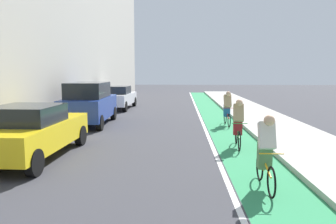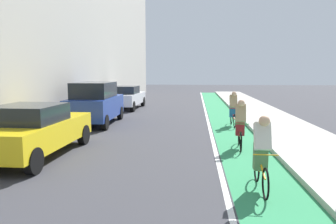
% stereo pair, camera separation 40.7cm
% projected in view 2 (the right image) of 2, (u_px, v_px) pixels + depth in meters
% --- Properties ---
extents(ground_plane, '(95.83, 95.83, 0.00)m').
position_uv_depth(ground_plane, '(160.00, 123.00, 15.47)').
color(ground_plane, '#38383D').
extents(bike_lane_paint, '(1.60, 43.56, 0.00)m').
position_uv_depth(bike_lane_paint, '(224.00, 118.00, 17.17)').
color(bike_lane_paint, '#2D8451').
rests_on(bike_lane_paint, ground).
extents(lane_divider_stripe, '(0.12, 43.56, 0.00)m').
position_uv_depth(lane_divider_stripe, '(207.00, 118.00, 17.25)').
color(lane_divider_stripe, white).
rests_on(lane_divider_stripe, ground).
extents(sidewalk_right, '(2.87, 43.56, 0.14)m').
position_uv_depth(sidewalk_right, '(267.00, 118.00, 16.97)').
color(sidewalk_right, '#A8A59E').
rests_on(sidewalk_right, ground).
extents(parked_sedan_yellow_cab, '(2.00, 4.44, 1.53)m').
position_uv_depth(parked_sedan_yellow_cab, '(33.00, 130.00, 9.33)').
color(parked_sedan_yellow_cab, yellow).
rests_on(parked_sedan_yellow_cab, ground).
extents(parked_suv_blue, '(1.95, 4.34, 1.98)m').
position_uv_depth(parked_suv_blue, '(96.00, 103.00, 15.13)').
color(parked_suv_blue, navy).
rests_on(parked_suv_blue, ground).
extents(parked_sedan_white, '(2.02, 4.52, 1.53)m').
position_uv_depth(parked_sedan_white, '(126.00, 97.00, 21.63)').
color(parked_sedan_white, silver).
rests_on(parked_sedan_white, ground).
extents(cyclist_mid, '(0.48, 1.68, 1.59)m').
position_uv_depth(cyclist_mid, '(261.00, 152.00, 6.65)').
color(cyclist_mid, black).
rests_on(cyclist_mid, ground).
extents(cyclist_trailing, '(0.48, 1.67, 1.59)m').
position_uv_depth(cyclist_trailing, '(240.00, 124.00, 10.35)').
color(cyclist_trailing, black).
rests_on(cyclist_trailing, ground).
extents(cyclist_far, '(0.48, 1.66, 1.59)m').
position_uv_depth(cyclist_far, '(233.00, 108.00, 14.68)').
color(cyclist_far, black).
rests_on(cyclist_far, ground).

